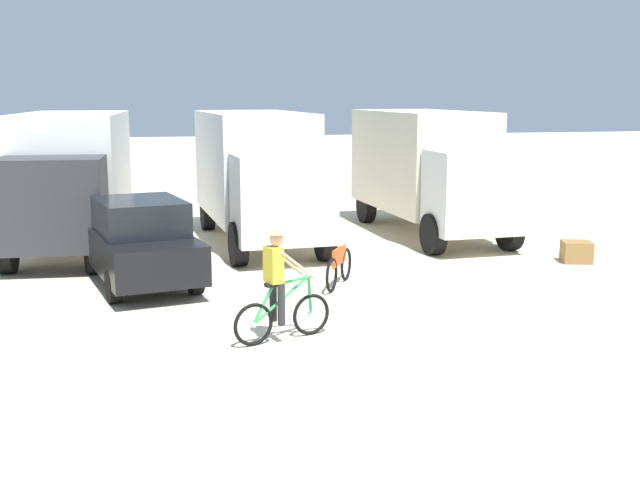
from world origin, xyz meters
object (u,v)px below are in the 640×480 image
sedan_parked (140,242)px  supply_crate (576,252)px  bicycle_spare (339,267)px  cyclist_orange_shirt (279,289)px  box_truck_cream_rv (429,166)px  box_truck_avon_van (258,170)px  box_truck_white_box (71,174)px

sedan_parked → supply_crate: sedan_parked is taller
bicycle_spare → cyclist_orange_shirt: bearing=-118.1°
bicycle_spare → sedan_parked: bearing=165.5°
cyclist_orange_shirt → bicycle_spare: bearing=61.9°
supply_crate → box_truck_cream_rv: bearing=115.4°
bicycle_spare → supply_crate: bearing=10.1°
cyclist_orange_shirt → supply_crate: (7.64, 4.34, -0.60)m
box_truck_avon_van → sedan_parked: box_truck_avon_van is taller
box_truck_white_box → box_truck_cream_rv: 9.38m
box_truck_cream_rv → cyclist_orange_shirt: box_truck_cream_rv is taller
bicycle_spare → box_truck_avon_van: bearing=100.2°
box_truck_avon_van → supply_crate: 8.10m
box_truck_cream_rv → bicycle_spare: box_truck_cream_rv is taller
sedan_parked → supply_crate: 9.81m
bicycle_spare → supply_crate: size_ratio=2.38×
box_truck_white_box → cyclist_orange_shirt: (3.79, -8.61, -1.03)m
box_truck_cream_rv → sedan_parked: size_ratio=1.53×
box_truck_avon_van → cyclist_orange_shirt: 8.53m
box_truck_white_box → supply_crate: 12.32m
box_truck_avon_van → bicycle_spare: 5.42m
sedan_parked → bicycle_spare: bearing=-14.5°
cyclist_orange_shirt → box_truck_cream_rv: bearing=57.2°
box_truck_cream_rv → supply_crate: (2.06, -4.33, -1.63)m
box_truck_cream_rv → bicycle_spare: (-3.83, -5.37, -1.48)m
box_truck_avon_van → cyclist_orange_shirt: size_ratio=3.78×
box_truck_white_box → bicycle_spare: box_truck_white_box is taller
cyclist_orange_shirt → supply_crate: 8.81m
box_truck_avon_van → box_truck_white_box: bearing=177.7°
box_truck_cream_rv → supply_crate: size_ratio=10.69×
cyclist_orange_shirt → sedan_parked: bearing=116.5°
bicycle_spare → supply_crate: (5.88, 1.04, -0.15)m
supply_crate → box_truck_white_box: bearing=159.5°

